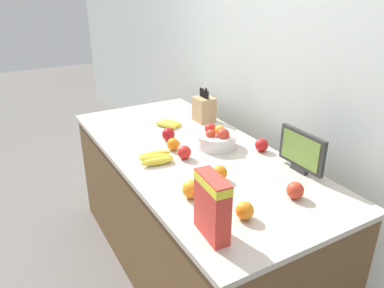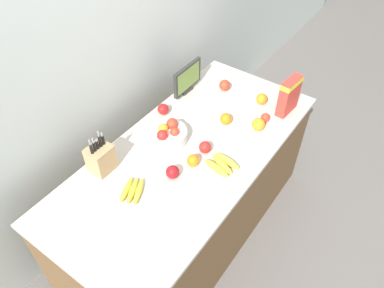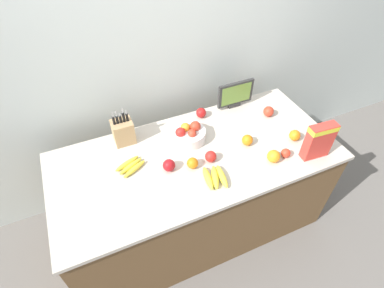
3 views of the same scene
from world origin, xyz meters
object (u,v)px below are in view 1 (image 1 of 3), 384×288
small_monitor (302,151)px  apple_front (168,134)px  banana_bunch_left (156,158)px  apple_rear (295,190)px  fruit_bowl (216,138)px  orange_front_center (173,144)px  apple_rightmost (202,201)px  cereal_box (212,204)px  banana_bunch_right (169,124)px  apple_by_knife_block (262,145)px  orange_near_bowl (191,189)px  orange_front_left (220,173)px  orange_mid_right (245,211)px  apple_near_bananas (184,152)px  knife_block (204,109)px

small_monitor → apple_front: small_monitor is taller
banana_bunch_left → apple_rear: bearing=31.1°
fruit_bowl → apple_rear: 0.69m
orange_front_center → apple_rightmost: bearing=-15.2°
cereal_box → fruit_bowl: bearing=150.6°
banana_bunch_right → apple_rear: size_ratio=2.62×
apple_by_knife_block → orange_near_bowl: (0.25, -0.63, 0.00)m
apple_rightmost → orange_front_left: size_ratio=0.81×
small_monitor → fruit_bowl: (-0.50, -0.21, -0.07)m
cereal_box → orange_front_center: 0.86m
orange_mid_right → orange_front_left: orange_mid_right is taller
apple_near_bananas → orange_near_bowl: bearing=-24.1°
fruit_bowl → orange_front_center: 0.27m
orange_near_bowl → apple_by_knife_block: bearing=111.4°
banana_bunch_left → apple_near_bananas: (0.05, 0.16, 0.02)m
apple_by_knife_block → orange_front_center: 0.54m
apple_front → orange_front_left: apple_front is taller
apple_near_bananas → apple_front: size_ratio=0.95×
cereal_box → apple_rightmost: (-0.19, 0.07, -0.12)m
apple_rightmost → banana_bunch_left: bearing=178.6°
knife_block → cereal_box: size_ratio=1.09×
apple_front → banana_bunch_right: bearing=153.3°
banana_bunch_left → orange_front_left: bearing=28.9°
knife_block → fruit_bowl: 0.47m
apple_near_bananas → orange_near_bowl: size_ratio=0.89×
apple_by_knife_block → orange_mid_right: 0.73m
fruit_bowl → apple_rightmost: size_ratio=3.83×
knife_block → apple_near_bananas: (0.49, -0.43, -0.05)m
knife_block → orange_near_bowl: bearing=-34.5°
apple_front → orange_mid_right: bearing=-5.8°
apple_by_knife_block → apple_near_bananas: bearing=-107.2°
apple_front → apple_rightmost: (0.78, -0.21, -0.01)m
orange_near_bowl → orange_mid_right: orange_near_bowl is taller
knife_block → orange_front_left: size_ratio=3.68×
fruit_bowl → orange_front_center: (-0.08, -0.26, -0.02)m
fruit_bowl → banana_bunch_right: fruit_bowl is taller
knife_block → apple_front: bearing=-63.0°
orange_near_bowl → banana_bunch_right: bearing=160.1°
apple_rightmost → apple_by_knife_block: (-0.35, 0.63, 0.01)m
apple_by_knife_block → orange_near_bowl: bearing=-68.6°
fruit_bowl → orange_near_bowl: 0.62m
apple_rear → orange_front_left: bearing=-146.6°
apple_front → apple_near_bananas: bearing=-7.6°
apple_rear → orange_mid_right: 0.31m
apple_near_bananas → fruit_bowl: bearing=101.9°
banana_bunch_left → orange_front_left: orange_front_left is taller
orange_front_left → apple_rightmost: bearing=-50.0°
apple_rear → orange_front_left: 0.39m
orange_mid_right → orange_front_center: size_ratio=1.06×
apple_by_knife_block → orange_mid_right: orange_mid_right is taller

